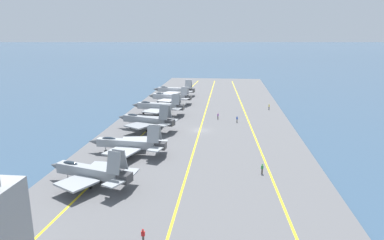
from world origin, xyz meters
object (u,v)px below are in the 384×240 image
(parked_jet_third, at_px, (146,120))
(crew_blue_vest, at_px, (237,119))
(parked_jet_sixth, at_px, (175,90))
(parked_jet_nearest, at_px, (90,172))
(parked_jet_second, at_px, (129,144))
(crew_yellow_vest, at_px, (269,107))
(crew_green_vest, at_px, (262,168))
(crew_red_vest, at_px, (143,235))
(parked_jet_fifth, at_px, (170,97))
(crew_purple_vest, at_px, (218,116))
(parked_jet_fourth, at_px, (158,106))

(parked_jet_third, distance_m, crew_blue_vest, 24.70)
(parked_jet_sixth, bearing_deg, crew_blue_vest, -149.31)
(parked_jet_nearest, height_order, parked_jet_second, parked_jet_nearest)
(crew_yellow_vest, bearing_deg, crew_green_vest, 172.37)
(parked_jet_nearest, distance_m, crew_yellow_vest, 68.35)
(crew_red_vest, height_order, crew_blue_vest, crew_red_vest)
(parked_jet_fifth, bearing_deg, parked_jet_sixth, 3.32)
(crew_red_vest, xyz_separation_m, crew_purple_vest, (59.35, -6.69, -0.00))
(crew_blue_vest, bearing_deg, crew_red_vest, 168.04)
(parked_jet_third, bearing_deg, parked_jet_fifth, -0.55)
(crew_red_vest, height_order, crew_yellow_vest, crew_yellow_vest)
(parked_jet_third, xyz_separation_m, parked_jet_sixth, (49.04, 0.60, -0.39))
(parked_jet_fourth, bearing_deg, parked_jet_nearest, 178.84)
(parked_jet_third, relative_size, crew_yellow_vest, 8.76)
(parked_jet_third, distance_m, crew_red_vest, 47.04)
(crew_purple_vest, height_order, crew_yellow_vest, crew_yellow_vest)
(parked_jet_nearest, bearing_deg, parked_jet_second, -7.49)
(parked_jet_sixth, bearing_deg, crew_purple_vest, -153.51)
(parked_jet_fourth, height_order, parked_jet_fifth, parked_jet_fourth)
(parked_jet_fifth, distance_m, crew_red_vest, 79.78)
(parked_jet_third, xyz_separation_m, crew_green_vest, (-24.35, -25.78, -1.70))
(parked_jet_second, relative_size, crew_yellow_vest, 8.94)
(parked_jet_fifth, relative_size, crew_green_vest, 8.62)
(crew_purple_vest, xyz_separation_m, crew_blue_vest, (-3.11, -5.23, -0.00))
(parked_jet_third, height_order, crew_yellow_vest, parked_jet_third)
(parked_jet_second, bearing_deg, parked_jet_sixth, 0.95)
(parked_jet_nearest, relative_size, parked_jet_fifth, 1.00)
(parked_jet_second, bearing_deg, parked_jet_fourth, 1.55)
(parked_jet_nearest, xyz_separation_m, crew_green_vest, (7.41, -27.18, -1.33))
(parked_jet_fifth, height_order, parked_jet_sixth, parked_jet_sixth)
(parked_jet_sixth, bearing_deg, parked_jet_fifth, -176.68)
(parked_jet_third, bearing_deg, parked_jet_fourth, 1.42)
(parked_jet_fifth, relative_size, parked_jet_sixth, 0.92)
(parked_jet_nearest, xyz_separation_m, parked_jet_second, (14.52, -1.91, -0.08))
(parked_jet_third, height_order, crew_blue_vest, parked_jet_third)
(parked_jet_fifth, bearing_deg, crew_red_vest, -172.73)
(parked_jet_second, distance_m, parked_jet_third, 17.25)
(parked_jet_fourth, bearing_deg, parked_jet_sixth, 0.32)
(parked_jet_nearest, height_order, parked_jet_fourth, parked_jet_nearest)
(parked_jet_second, height_order, crew_blue_vest, parked_jet_second)
(parked_jet_nearest, distance_m, parked_jet_sixth, 80.80)
(parked_jet_second, height_order, crew_purple_vest, parked_jet_second)
(parked_jet_fifth, relative_size, crew_yellow_vest, 8.46)
(parked_jet_third, distance_m, parked_jet_fourth, 16.95)
(crew_red_vest, distance_m, crew_green_vest, 26.41)
(crew_blue_vest, bearing_deg, crew_purple_vest, 59.26)
(crew_purple_vest, relative_size, crew_yellow_vest, 0.95)
(parked_jet_second, distance_m, parked_jet_fifth, 50.51)
(crew_red_vest, bearing_deg, crew_blue_vest, -11.96)
(parked_jet_fifth, distance_m, crew_green_vest, 63.02)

